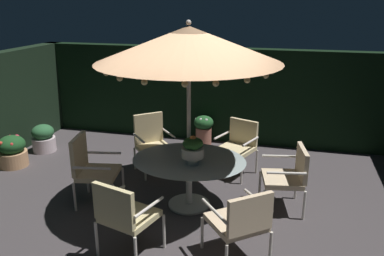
% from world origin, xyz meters
% --- Properties ---
extents(ground_plane, '(8.16, 6.75, 0.02)m').
position_xyz_m(ground_plane, '(0.00, 0.00, -0.01)').
color(ground_plane, '#3F393B').
extents(hedge_backdrop_rear, '(8.16, 0.30, 1.97)m').
position_xyz_m(hedge_backdrop_rear, '(0.00, 3.22, 0.98)').
color(hedge_backdrop_rear, black).
rests_on(hedge_backdrop_rear, ground_plane).
extents(patio_dining_table, '(1.64, 1.38, 0.74)m').
position_xyz_m(patio_dining_table, '(0.05, 0.26, 0.60)').
color(patio_dining_table, silver).
rests_on(patio_dining_table, ground_plane).
extents(patio_umbrella, '(2.48, 2.48, 2.66)m').
position_xyz_m(patio_umbrella, '(0.05, 0.26, 2.35)').
color(patio_umbrella, silver).
rests_on(patio_umbrella, ground_plane).
extents(centerpiece_planter, '(0.31, 0.31, 0.42)m').
position_xyz_m(centerpiece_planter, '(0.15, 0.08, 0.97)').
color(centerpiece_planter, beige).
rests_on(centerpiece_planter, patio_dining_table).
extents(patio_chair_north, '(0.80, 0.80, 1.01)m').
position_xyz_m(patio_chair_north, '(-0.91, 1.34, 0.56)').
color(patio_chair_north, beige).
rests_on(patio_chair_north, ground_plane).
extents(patio_chair_northeast, '(0.70, 0.70, 1.04)m').
position_xyz_m(patio_chair_northeast, '(-1.37, 0.00, 0.59)').
color(patio_chair_northeast, silver).
rests_on(patio_chair_northeast, ground_plane).
extents(patio_chair_east, '(0.75, 0.72, 0.98)m').
position_xyz_m(patio_chair_east, '(-0.36, -1.11, 0.58)').
color(patio_chair_east, silver).
rests_on(patio_chair_east, ground_plane).
extents(patio_chair_southeast, '(0.86, 0.86, 0.93)m').
position_xyz_m(patio_chair_southeast, '(0.95, -0.85, 0.54)').
color(patio_chair_southeast, beige).
rests_on(patio_chair_southeast, ground_plane).
extents(patio_chair_south, '(0.68, 0.73, 0.94)m').
position_xyz_m(patio_chair_south, '(1.46, 0.53, 0.55)').
color(patio_chair_south, silver).
rests_on(patio_chair_south, ground_plane).
extents(patio_chair_southwest, '(0.75, 0.74, 0.93)m').
position_xyz_m(patio_chair_southwest, '(0.58, 1.59, 0.55)').
color(patio_chair_southwest, silver).
rests_on(patio_chair_southwest, ground_plane).
extents(potted_plant_right_near, '(0.41, 0.41, 0.61)m').
position_xyz_m(potted_plant_right_near, '(-0.32, 2.85, 0.34)').
color(potted_plant_right_near, '#A4634F').
rests_on(potted_plant_right_near, ground_plane).
extents(potted_plant_right_far, '(0.45, 0.45, 0.55)m').
position_xyz_m(potted_plant_right_far, '(-3.32, 1.65, 0.27)').
color(potted_plant_right_far, silver).
rests_on(potted_plant_right_far, ground_plane).
extents(potted_plant_left_far, '(0.51, 0.51, 0.58)m').
position_xyz_m(potted_plant_left_far, '(-3.43, 0.86, 0.29)').
color(potted_plant_left_far, tan).
rests_on(potted_plant_left_far, ground_plane).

